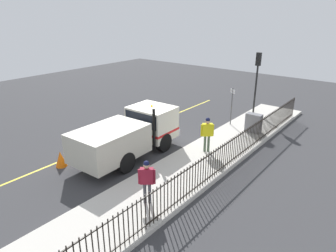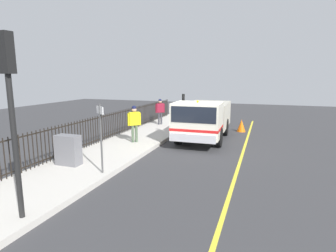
{
  "view_description": "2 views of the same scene",
  "coord_description": "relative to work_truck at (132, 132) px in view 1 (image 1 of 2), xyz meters",
  "views": [
    {
      "loc": [
        10.09,
        -11.61,
        6.77
      ],
      "look_at": [
        1.02,
        -0.2,
        1.29
      ],
      "focal_mm": 32.85,
      "sensor_mm": 36.0,
      "label": 1
    },
    {
      "loc": [
        -2.97,
        12.34,
        3.34
      ],
      "look_at": [
        1.51,
        -0.4,
        0.9
      ],
      "focal_mm": 29.57,
      "sensor_mm": 36.0,
      "label": 2
    }
  ],
  "objects": [
    {
      "name": "ground_plane",
      "position": [
        -0.04,
        1.8,
        -1.22
      ],
      "size": [
        45.13,
        45.13,
        0.0
      ],
      "primitive_type": "plane",
      "color": "#38383A",
      "rests_on": "ground"
    },
    {
      "name": "utility_cabinet",
      "position": [
        3.58,
        6.24,
        -0.51
      ],
      "size": [
        0.89,
        0.45,
        1.09
      ],
      "primitive_type": "cube",
      "color": "slate",
      "rests_on": "sidewalk_slab"
    },
    {
      "name": "sidewalk_slab",
      "position": [
        3.16,
        1.8,
        -1.14
      ],
      "size": [
        2.95,
        20.52,
        0.17
      ],
      "primitive_type": "cube",
      "color": "beige",
      "rests_on": "ground"
    },
    {
      "name": "traffic_cone",
      "position": [
        -1.73,
        -2.95,
        -0.85
      ],
      "size": [
        0.52,
        0.52,
        0.74
      ],
      "primitive_type": "cone",
      "color": "orange",
      "rests_on": "ground"
    },
    {
      "name": "pedestrian_distant",
      "position": [
        3.5,
        -2.79,
        -0.01
      ],
      "size": [
        0.51,
        0.47,
        1.7
      ],
      "rotation": [
        0.0,
        0.0,
        0.67
      ],
      "color": "maroon",
      "rests_on": "sidewalk_slab"
    },
    {
      "name": "work_truck",
      "position": [
        0.0,
        0.0,
        0.0
      ],
      "size": [
        2.36,
        5.84,
        2.45
      ],
      "rotation": [
        0.0,
        0.0,
        0.03
      ],
      "color": "silver",
      "rests_on": "ground"
    },
    {
      "name": "traffic_light_near",
      "position": [
        2.06,
        9.74,
        1.83
      ],
      "size": [
        0.32,
        0.23,
        4.06
      ],
      "rotation": [
        0.0,
        0.0,
        3.06
      ],
      "color": "black",
      "rests_on": "sidewalk_slab"
    },
    {
      "name": "worker_standing",
      "position": [
        2.87,
        2.3,
        0.04
      ],
      "size": [
        0.53,
        0.5,
        1.78
      ],
      "rotation": [
        0.0,
        0.0,
        -2.42
      ],
      "color": "yellow",
      "rests_on": "sidewalk_slab"
    },
    {
      "name": "street_sign",
      "position": [
        1.95,
        6.59,
        0.38
      ],
      "size": [
        0.43,
        0.31,
        2.29
      ],
      "color": "#4C4C4C",
      "rests_on": "sidewalk_slab"
    },
    {
      "name": "iron_fence",
      "position": [
        4.46,
        1.8,
        -0.39
      ],
      "size": [
        0.04,
        17.47,
        1.31
      ],
      "color": "black",
      "rests_on": "sidewalk_slab"
    },
    {
      "name": "lane_marking",
      "position": [
        -2.21,
        1.8,
        -1.22
      ],
      "size": [
        0.12,
        18.46,
        0.01
      ],
      "primitive_type": "cube",
      "color": "yellow",
      "rests_on": "ground"
    }
  ]
}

